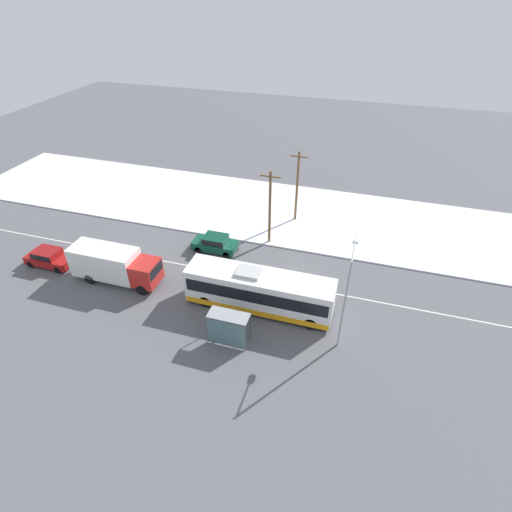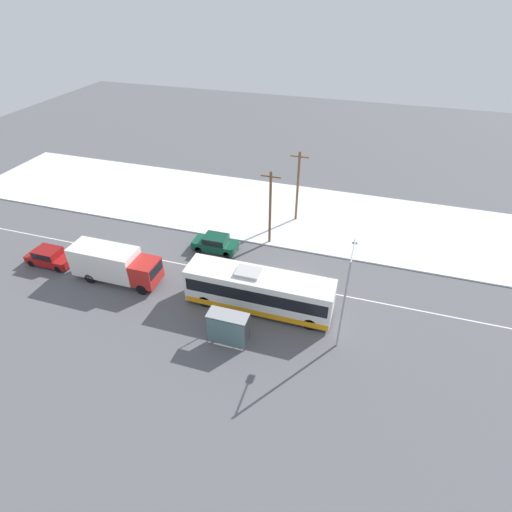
{
  "view_description": "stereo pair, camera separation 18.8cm",
  "coord_description": "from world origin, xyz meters",
  "px_view_note": "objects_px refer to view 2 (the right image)",
  "views": [
    {
      "loc": [
        4.82,
        -25.14,
        21.16
      ],
      "look_at": [
        -3.23,
        1.27,
        1.4
      ],
      "focal_mm": 28.0,
      "sensor_mm": 36.0,
      "label": 1
    },
    {
      "loc": [
        5.0,
        -25.08,
        21.16
      ],
      "look_at": [
        -3.23,
        1.27,
        1.4
      ],
      "focal_mm": 28.0,
      "sensor_mm": 36.0,
      "label": 2
    }
  ],
  "objects_px": {
    "bus_shelter": "(227,325)",
    "box_truck": "(114,263)",
    "pedestrian_at_stop": "(235,319)",
    "streetlamp": "(346,289)",
    "city_bus": "(259,291)",
    "parked_car_near_truck": "(50,256)",
    "sedan_car": "(215,243)",
    "utility_pole_roadside": "(270,207)",
    "utility_pole_snowlot": "(298,186)"
  },
  "relations": [
    {
      "from": "utility_pole_snowlot",
      "to": "box_truck",
      "type": "bearing_deg",
      "value": -130.61
    },
    {
      "from": "sedan_car",
      "to": "utility_pole_roadside",
      "type": "bearing_deg",
      "value": -147.87
    },
    {
      "from": "pedestrian_at_stop",
      "to": "utility_pole_roadside",
      "type": "relative_size",
      "value": 0.24
    },
    {
      "from": "parked_car_near_truck",
      "to": "pedestrian_at_stop",
      "type": "relative_size",
      "value": 2.39
    },
    {
      "from": "parked_car_near_truck",
      "to": "bus_shelter",
      "type": "xyz_separation_m",
      "value": [
        18.12,
        -3.99,
        0.84
      ]
    },
    {
      "from": "box_truck",
      "to": "bus_shelter",
      "type": "bearing_deg",
      "value": -18.74
    },
    {
      "from": "sedan_car",
      "to": "streetlamp",
      "type": "distance_m",
      "value": 15.04
    },
    {
      "from": "bus_shelter",
      "to": "sedan_car",
      "type": "bearing_deg",
      "value": 116.15
    },
    {
      "from": "utility_pole_roadside",
      "to": "utility_pole_snowlot",
      "type": "xyz_separation_m",
      "value": [
        1.45,
        4.9,
        0.06
      ]
    },
    {
      "from": "utility_pole_roadside",
      "to": "box_truck",
      "type": "bearing_deg",
      "value": -139.11
    },
    {
      "from": "utility_pole_roadside",
      "to": "utility_pole_snowlot",
      "type": "bearing_deg",
      "value": 73.48
    },
    {
      "from": "box_truck",
      "to": "utility_pole_snowlot",
      "type": "height_order",
      "value": "utility_pole_snowlot"
    },
    {
      "from": "pedestrian_at_stop",
      "to": "box_truck",
      "type": "bearing_deg",
      "value": 167.78
    },
    {
      "from": "utility_pole_snowlot",
      "to": "bus_shelter",
      "type": "bearing_deg",
      "value": -92.52
    },
    {
      "from": "sedan_car",
      "to": "bus_shelter",
      "type": "xyz_separation_m",
      "value": [
        5.06,
        -10.31,
        0.84
      ]
    },
    {
      "from": "bus_shelter",
      "to": "utility_pole_roadside",
      "type": "height_order",
      "value": "utility_pole_roadside"
    },
    {
      "from": "city_bus",
      "to": "utility_pole_roadside",
      "type": "relative_size",
      "value": 1.53
    },
    {
      "from": "pedestrian_at_stop",
      "to": "utility_pole_roadside",
      "type": "bearing_deg",
      "value": 93.7
    },
    {
      "from": "pedestrian_at_stop",
      "to": "parked_car_near_truck",
      "type": "bearing_deg",
      "value": 171.81
    },
    {
      "from": "utility_pole_roadside",
      "to": "streetlamp",
      "type": "bearing_deg",
      "value": -52.59
    },
    {
      "from": "parked_car_near_truck",
      "to": "utility_pole_snowlot",
      "type": "xyz_separation_m",
      "value": [
        18.91,
        13.98,
        3.04
      ]
    },
    {
      "from": "sedan_car",
      "to": "streetlamp",
      "type": "bearing_deg",
      "value": 148.23
    },
    {
      "from": "city_bus",
      "to": "streetlamp",
      "type": "height_order",
      "value": "streetlamp"
    },
    {
      "from": "city_bus",
      "to": "pedestrian_at_stop",
      "type": "xyz_separation_m",
      "value": [
        -0.91,
        -2.77,
        -0.57
      ]
    },
    {
      "from": "box_truck",
      "to": "pedestrian_at_stop",
      "type": "relative_size",
      "value": 4.34
    },
    {
      "from": "city_bus",
      "to": "box_truck",
      "type": "xyz_separation_m",
      "value": [
        -12.33,
        -0.29,
        0.04
      ]
    },
    {
      "from": "city_bus",
      "to": "parked_car_near_truck",
      "type": "height_order",
      "value": "city_bus"
    },
    {
      "from": "city_bus",
      "to": "bus_shelter",
      "type": "height_order",
      "value": "city_bus"
    },
    {
      "from": "utility_pole_snowlot",
      "to": "parked_car_near_truck",
      "type": "bearing_deg",
      "value": -143.53
    },
    {
      "from": "bus_shelter",
      "to": "box_truck",
      "type": "bearing_deg",
      "value": 161.26
    },
    {
      "from": "streetlamp",
      "to": "utility_pole_snowlot",
      "type": "relative_size",
      "value": 0.98
    },
    {
      "from": "sedan_car",
      "to": "pedestrian_at_stop",
      "type": "relative_size",
      "value": 2.37
    },
    {
      "from": "city_bus",
      "to": "pedestrian_at_stop",
      "type": "height_order",
      "value": "city_bus"
    },
    {
      "from": "streetlamp",
      "to": "utility_pole_snowlot",
      "type": "bearing_deg",
      "value": 113.04
    },
    {
      "from": "city_bus",
      "to": "parked_car_near_truck",
      "type": "bearing_deg",
      "value": -179.56
    },
    {
      "from": "pedestrian_at_stop",
      "to": "streetlamp",
      "type": "distance_m",
      "value": 8.16
    },
    {
      "from": "bus_shelter",
      "to": "utility_pole_roadside",
      "type": "bearing_deg",
      "value": 92.9
    },
    {
      "from": "bus_shelter",
      "to": "streetlamp",
      "type": "height_order",
      "value": "streetlamp"
    },
    {
      "from": "box_truck",
      "to": "city_bus",
      "type": "bearing_deg",
      "value": 1.37
    },
    {
      "from": "sedan_car",
      "to": "utility_pole_roadside",
      "type": "relative_size",
      "value": 0.56
    },
    {
      "from": "utility_pole_roadside",
      "to": "utility_pole_snowlot",
      "type": "height_order",
      "value": "utility_pole_snowlot"
    },
    {
      "from": "city_bus",
      "to": "box_truck",
      "type": "bearing_deg",
      "value": -178.63
    },
    {
      "from": "bus_shelter",
      "to": "utility_pole_snowlot",
      "type": "height_order",
      "value": "utility_pole_snowlot"
    },
    {
      "from": "box_truck",
      "to": "sedan_car",
      "type": "height_order",
      "value": "box_truck"
    },
    {
      "from": "box_truck",
      "to": "utility_pole_roadside",
      "type": "xyz_separation_m",
      "value": [
        10.66,
        9.23,
        2.16
      ]
    },
    {
      "from": "streetlamp",
      "to": "box_truck",
      "type": "bearing_deg",
      "value": 176.33
    },
    {
      "from": "parked_car_near_truck",
      "to": "streetlamp",
      "type": "relative_size",
      "value": 0.57
    },
    {
      "from": "bus_shelter",
      "to": "streetlamp",
      "type": "distance_m",
      "value": 8.32
    },
    {
      "from": "sedan_car",
      "to": "streetlamp",
      "type": "relative_size",
      "value": 0.56
    },
    {
      "from": "sedan_car",
      "to": "streetlamp",
      "type": "height_order",
      "value": "streetlamp"
    }
  ]
}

